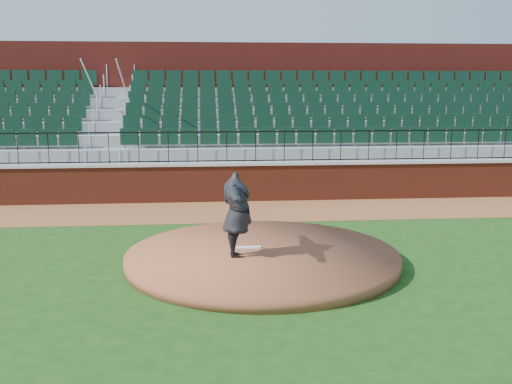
% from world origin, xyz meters
% --- Properties ---
extents(ground, '(90.00, 90.00, 0.00)m').
position_xyz_m(ground, '(0.00, 0.00, 0.00)').
color(ground, '#193F12').
rests_on(ground, ground).
extents(warning_track, '(34.00, 3.20, 0.01)m').
position_xyz_m(warning_track, '(0.00, 5.40, 0.01)').
color(warning_track, brown).
rests_on(warning_track, ground).
extents(field_wall, '(34.00, 0.35, 1.20)m').
position_xyz_m(field_wall, '(0.00, 7.00, 0.60)').
color(field_wall, maroon).
rests_on(field_wall, ground).
extents(wall_cap, '(34.00, 0.45, 0.10)m').
position_xyz_m(wall_cap, '(0.00, 7.00, 1.25)').
color(wall_cap, '#B7B7B7').
rests_on(wall_cap, field_wall).
extents(wall_railing, '(34.00, 0.05, 1.00)m').
position_xyz_m(wall_railing, '(0.00, 7.00, 1.80)').
color(wall_railing, black).
rests_on(wall_railing, wall_cap).
extents(seating_stands, '(34.00, 5.10, 4.60)m').
position_xyz_m(seating_stands, '(0.00, 9.72, 2.30)').
color(seating_stands, gray).
rests_on(seating_stands, ground).
extents(concourse_wall, '(34.00, 0.50, 5.50)m').
position_xyz_m(concourse_wall, '(0.00, 12.52, 2.75)').
color(concourse_wall, maroon).
rests_on(concourse_wall, ground).
extents(pitchers_mound, '(5.90, 5.90, 0.25)m').
position_xyz_m(pitchers_mound, '(0.01, 0.03, 0.12)').
color(pitchers_mound, brown).
rests_on(pitchers_mound, ground).
extents(pitching_rubber, '(0.53, 0.15, 0.04)m').
position_xyz_m(pitching_rubber, '(-0.26, 0.34, 0.27)').
color(pitching_rubber, white).
rests_on(pitching_rubber, pitchers_mound).
extents(pitcher, '(0.69, 2.24, 1.80)m').
position_xyz_m(pitcher, '(-0.55, -0.26, 1.15)').
color(pitcher, black).
rests_on(pitcher, pitchers_mound).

